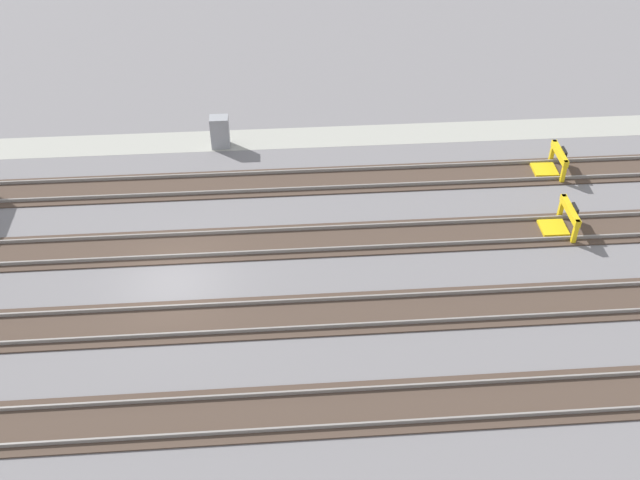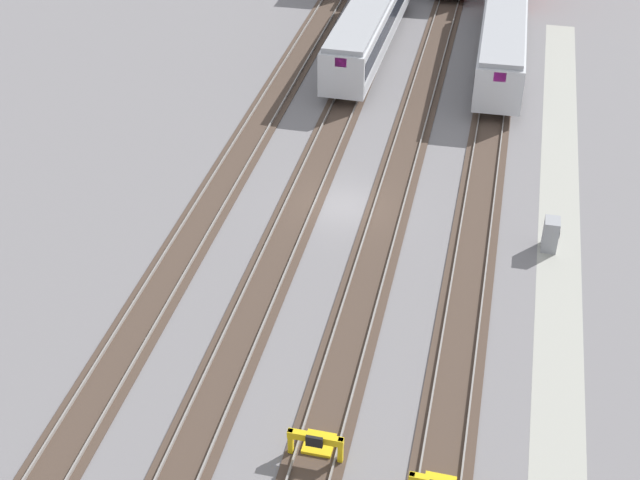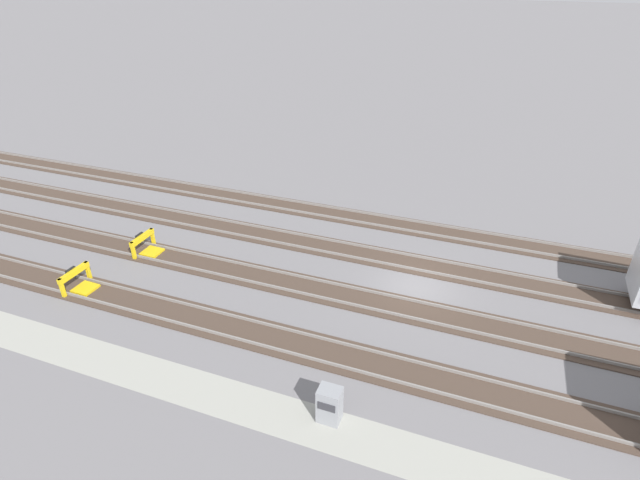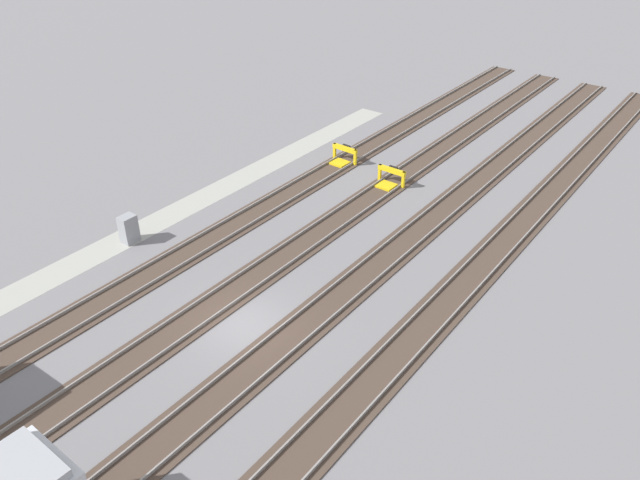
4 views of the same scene
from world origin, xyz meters
The scene contains 10 objects.
ground_plane centered at (0.00, 0.00, 0.00)m, with size 400.00×400.00×0.00m, color slate.
service_walkway centered at (0.00, -10.59, 0.00)m, with size 54.00×2.00×0.01m, color #9E9E93.
rail_track_nearest centered at (0.00, -6.62, 0.04)m, with size 90.00×2.23×0.21m.
rail_track_near_inner centered at (0.00, -2.21, 0.04)m, with size 90.00×2.24×0.21m.
rail_track_middle centered at (0.00, 2.21, 0.04)m, with size 90.00×2.24×0.21m.
rail_track_far_inner centered at (0.00, 6.62, 0.04)m, with size 90.00×2.23×0.21m.
subway_car_front_row_rightmost centered at (19.40, 2.16, 2.04)m, with size 18.06×3.23×3.70m.
subway_car_back_row_leftmost centered at (19.40, -6.63, 2.04)m, with size 18.06×3.20×3.70m.
bumper_stop_near_inner_track centered at (-16.04, -2.21, 0.51)m, with size 1.35×2.00×1.22m.
electrical_cabinet centered at (-1.51, -10.09, 0.80)m, with size 0.90×0.73×1.60m.
Camera 2 is at (-37.07, -7.02, 24.44)m, focal length 50.00 mm.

